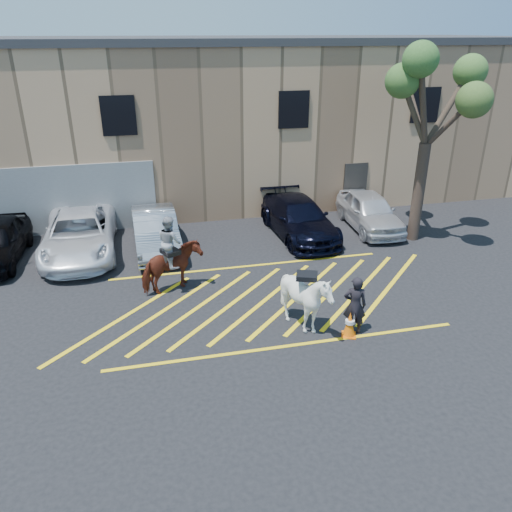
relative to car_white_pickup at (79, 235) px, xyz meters
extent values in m
plane|color=black|center=(5.78, -4.68, -0.76)|extent=(90.00, 90.00, 0.00)
imported|color=white|center=(0.00, 0.00, 0.00)|extent=(2.57, 5.47, 1.51)
imported|color=gray|center=(2.74, -0.16, -0.01)|extent=(1.76, 4.57, 1.49)
imported|color=black|center=(8.40, -0.07, -0.02)|extent=(2.39, 5.18, 1.47)
imported|color=silver|center=(11.51, 0.05, -0.02)|extent=(1.95, 4.42, 1.48)
imported|color=black|center=(7.71, -7.22, 0.09)|extent=(0.71, 0.58, 1.69)
cube|color=tan|center=(5.78, 7.32, 2.74)|extent=(32.00, 10.00, 7.00)
cube|color=#2D2D30|center=(5.78, 7.32, 6.39)|extent=(32.20, 10.20, 0.30)
cube|color=black|center=(1.78, 2.28, 3.84)|extent=(1.30, 0.08, 1.50)
cube|color=black|center=(8.78, 2.28, 3.84)|extent=(1.30, 0.08, 1.50)
cube|color=black|center=(14.78, 2.28, 3.84)|extent=(1.30, 0.08, 1.50)
cube|color=#38332D|center=(11.78, 2.28, 0.34)|extent=(1.10, 0.08, 2.20)
cube|color=yellow|center=(1.58, -4.98, -0.75)|extent=(4.20, 4.20, 0.01)
cube|color=yellow|center=(2.63, -4.98, -0.75)|extent=(4.20, 4.20, 0.01)
cube|color=yellow|center=(3.68, -4.98, -0.75)|extent=(4.20, 4.20, 0.01)
cube|color=yellow|center=(4.73, -4.98, -0.75)|extent=(4.20, 4.20, 0.01)
cube|color=yellow|center=(5.78, -4.98, -0.75)|extent=(4.20, 4.20, 0.01)
cube|color=yellow|center=(6.83, -4.98, -0.75)|extent=(4.20, 4.20, 0.01)
cube|color=yellow|center=(7.88, -4.98, -0.75)|extent=(4.20, 4.20, 0.01)
cube|color=yellow|center=(8.93, -4.98, -0.75)|extent=(4.20, 4.20, 0.01)
cube|color=yellow|center=(9.98, -4.98, -0.75)|extent=(4.20, 4.20, 0.01)
cube|color=yellow|center=(5.78, -2.48, -0.75)|extent=(9.50, 0.12, 0.01)
cube|color=yellow|center=(5.78, -7.48, -0.75)|extent=(9.50, 0.12, 0.01)
imported|color=maroon|center=(3.09, -3.68, 0.04)|extent=(2.08, 1.59, 1.60)
imported|color=gray|center=(3.09, -3.68, 0.93)|extent=(0.90, 0.98, 1.63)
cube|color=black|center=(3.09, -3.68, 0.60)|extent=(0.66, 0.70, 0.14)
imported|color=silver|center=(6.48, -6.77, 0.16)|extent=(1.98, 2.08, 1.84)
cube|color=black|center=(6.48, -6.77, 0.89)|extent=(0.69, 0.63, 0.14)
cube|color=#E56009|center=(7.55, -7.37, -0.74)|extent=(0.49, 0.49, 0.03)
cone|color=orange|center=(7.55, -7.37, -0.38)|extent=(0.32, 0.32, 0.70)
cylinder|color=silver|center=(7.55, -7.37, -0.32)|extent=(0.25, 0.25, 0.10)
cylinder|color=#46342A|center=(12.72, -1.46, 1.14)|extent=(0.44, 0.44, 3.80)
cylinder|color=#493C2C|center=(13.51, -1.32, 4.22)|extent=(1.76, 0.51, 2.68)
cylinder|color=#443129|center=(12.65, -0.60, 4.05)|extent=(0.33, 1.88, 2.34)
cylinder|color=#423628|center=(12.11, -1.46, 4.09)|extent=(1.40, 0.20, 2.39)
cylinder|color=#47382B|center=(13.06, -2.19, 3.84)|extent=(0.78, 1.62, 1.96)
cylinder|color=#433428|center=(12.25, -1.73, 4.45)|extent=(1.16, 0.77, 3.11)
sphere|color=#427030|center=(14.29, -1.18, 5.49)|extent=(1.20, 1.20, 1.20)
sphere|color=#3A662B|center=(12.57, 0.26, 5.15)|extent=(1.20, 1.20, 1.20)
sphere|color=#3B622A|center=(11.50, -1.46, 5.24)|extent=(1.20, 1.20, 1.20)
sphere|color=#46622A|center=(13.40, -2.91, 4.73)|extent=(1.20, 1.20, 1.20)
sphere|color=#3E6E2F|center=(11.78, -2.01, 5.95)|extent=(1.20, 1.20, 1.20)
camera|label=1|loc=(2.49, -17.98, 6.85)|focal=35.00mm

